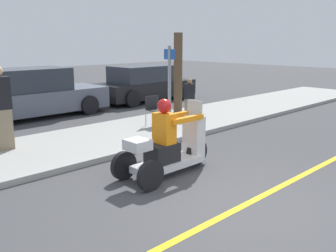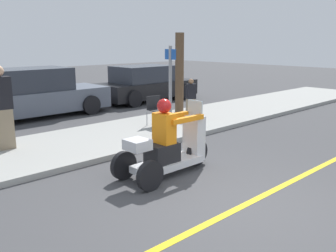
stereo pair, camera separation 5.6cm
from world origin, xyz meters
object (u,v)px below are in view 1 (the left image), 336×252
spectator_far_back (189,99)px  street_sign (169,88)px  parked_car_lot_far (144,84)px  parked_car_lot_center (31,95)px  folding_chair_curbside (155,108)px  tree_trunk (178,73)px  motorcycle_trike (169,148)px  spectator_with_child (1,110)px

spectator_far_back → street_sign: size_ratio=0.54×
parked_car_lot_far → parked_car_lot_center: bearing=-178.9°
folding_chair_curbside → tree_trunk: bearing=26.7°
motorcycle_trike → folding_chair_curbside: size_ratio=2.53×
parked_car_lot_far → folding_chair_curbside: bearing=-127.2°
parked_car_lot_center → parked_car_lot_far: bearing=1.1°
spectator_far_back → folding_chair_curbside: bearing=-175.7°
spectator_with_child → parked_car_lot_far: (7.07, 3.58, -0.31)m
motorcycle_trike → spectator_with_child: 3.84m
folding_chair_curbside → parked_car_lot_far: bearing=52.8°
parked_car_lot_center → street_sign: bearing=-77.6°
spectator_with_child → tree_trunk: size_ratio=0.71×
folding_chair_curbside → parked_car_lot_center: (-1.71, 4.05, 0.12)m
spectator_far_back → parked_car_lot_far: (1.60, 4.02, -0.01)m
spectator_far_back → folding_chair_curbside: (-1.54, -0.12, -0.07)m
tree_trunk → parked_car_lot_far: bearing=68.5°
spectator_far_back → spectator_with_child: bearing=175.4°
folding_chair_curbside → tree_trunk: size_ratio=0.32×
spectator_far_back → folding_chair_curbside: spectator_far_back is taller
folding_chair_curbside → motorcycle_trike: bearing=-127.9°
parked_car_lot_far → motorcycle_trike: bearing=-127.5°
motorcycle_trike → spectator_far_back: bearing=38.2°
spectator_with_child → street_sign: size_ratio=0.82×
spectator_with_child → parked_car_lot_center: bearing=57.5°
tree_trunk → street_sign: 3.23m
spectator_with_child → parked_car_lot_center: size_ratio=0.38×
parked_car_lot_far → street_sign: bearing=-124.9°
motorcycle_trike → tree_trunk: bearing=42.8°
motorcycle_trike → spectator_with_child: spectator_with_child is taller
motorcycle_trike → street_sign: 2.48m
spectator_far_back → parked_car_lot_far: size_ratio=0.28×
spectator_far_back → motorcycle_trike: bearing=-141.8°
motorcycle_trike → parked_car_lot_far: size_ratio=0.49×
parked_car_lot_center → tree_trunk: 4.78m
parked_car_lot_center → parked_car_lot_far: size_ratio=1.11×
motorcycle_trike → folding_chair_curbside: motorcycle_trike is taller
street_sign → tree_trunk: bearing=40.8°
spectator_with_child → parked_car_lot_far: size_ratio=0.43×
folding_chair_curbside → street_sign: street_sign is taller
spectator_with_child → tree_trunk: (5.81, 0.39, 0.41)m
parked_car_lot_center → parked_car_lot_far: 4.84m
spectator_with_child → motorcycle_trike: bearing=-63.1°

